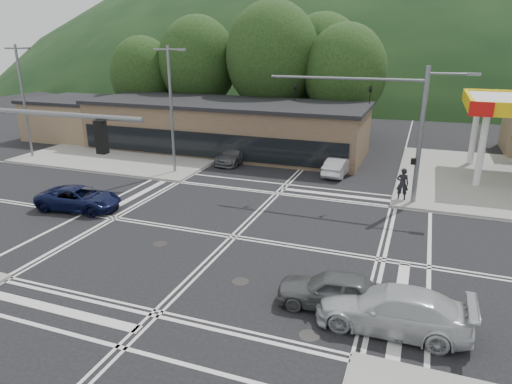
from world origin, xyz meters
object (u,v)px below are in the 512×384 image
(car_blue_west, at_px, (79,198))
(car_northbound, at_px, (235,155))
(car_grey_center, at_px, (333,290))
(pedestrian, at_px, (403,184))
(car_queue_b, at_px, (330,146))
(car_queue_a, at_px, (339,166))
(car_silver_east, at_px, (392,309))

(car_blue_west, height_order, car_northbound, car_blue_west)
(car_grey_center, height_order, pedestrian, pedestrian)
(car_queue_b, bearing_deg, car_northbound, 36.53)
(car_queue_a, bearing_deg, car_blue_west, 49.89)
(car_silver_east, bearing_deg, car_queue_a, -163.84)
(car_queue_b, bearing_deg, car_grey_center, 98.21)
(car_blue_west, bearing_deg, car_silver_east, -114.36)
(car_grey_center, height_order, car_queue_b, car_grey_center)
(car_northbound, height_order, pedestrian, pedestrian)
(car_silver_east, distance_m, car_queue_b, 24.94)
(car_blue_west, xyz_separation_m, car_silver_east, (17.87, -5.62, 0.08))
(car_northbound, relative_size, pedestrian, 2.30)
(car_blue_west, height_order, car_queue_a, car_blue_west)
(car_northbound, bearing_deg, car_silver_east, -47.22)
(car_blue_west, bearing_deg, car_grey_center, -114.54)
(car_grey_center, distance_m, pedestrian, 12.93)
(car_queue_b, bearing_deg, car_blue_west, 55.75)
(car_northbound, bearing_deg, car_queue_a, 2.47)
(car_blue_west, height_order, car_grey_center, car_grey_center)
(car_blue_west, bearing_deg, pedestrian, -72.69)
(car_blue_west, bearing_deg, car_northbound, -25.69)
(car_queue_a, bearing_deg, car_grey_center, 105.89)
(car_queue_a, bearing_deg, car_queue_b, -67.11)
(car_queue_b, bearing_deg, car_queue_a, 103.35)
(car_blue_west, xyz_separation_m, car_queue_b, (10.87, 18.32, -0.01))
(car_grey_center, distance_m, car_queue_b, 23.82)
(car_grey_center, relative_size, car_silver_east, 0.79)
(car_queue_b, height_order, car_northbound, car_queue_b)
(car_blue_west, bearing_deg, car_queue_a, -53.00)
(car_blue_west, distance_m, car_queue_b, 21.30)
(car_queue_a, bearing_deg, car_northbound, 1.83)
(car_grey_center, relative_size, car_northbound, 0.90)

